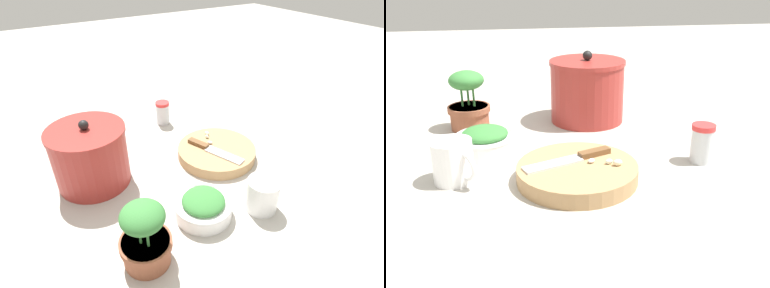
# 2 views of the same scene
# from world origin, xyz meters

# --- Properties ---
(ground_plane) EXTENTS (5.00, 5.00, 0.00)m
(ground_plane) POSITION_xyz_m (0.00, 0.00, 0.00)
(ground_plane) COLOR #B2ADA3
(cutting_board) EXTENTS (0.26, 0.26, 0.04)m
(cutting_board) POSITION_xyz_m (0.02, -0.09, 0.02)
(cutting_board) COLOR tan
(cutting_board) RESTS_ON ground_plane
(chef_knife) EXTENTS (0.21, 0.10, 0.01)m
(chef_knife) POSITION_xyz_m (0.01, -0.06, 0.04)
(chef_knife) COLOR brown
(chef_knife) RESTS_ON cutting_board
(garlic_cloves) EXTENTS (0.07, 0.04, 0.01)m
(garlic_cloves) POSITION_xyz_m (0.08, -0.09, 0.04)
(garlic_cloves) COLOR #F0E7C5
(garlic_cloves) RESTS_ON cutting_board
(herb_bowl) EXTENTS (0.16, 0.16, 0.07)m
(herb_bowl) POSITION_xyz_m (-0.18, 0.10, 0.03)
(herb_bowl) COLOR white
(herb_bowl) RESTS_ON ground_plane
(spice_jar) EXTENTS (0.05, 0.05, 0.09)m
(spice_jar) POSITION_xyz_m (0.32, -0.04, 0.05)
(spice_jar) COLOR silver
(spice_jar) RESTS_ON ground_plane
(coffee_mug) EXTENTS (0.10, 0.11, 0.09)m
(coffee_mug) POSITION_xyz_m (-0.24, -0.05, 0.05)
(coffee_mug) COLOR white
(coffee_mug) RESTS_ON ground_plane
(stock_pot) EXTENTS (0.22, 0.22, 0.21)m
(stock_pot) POSITION_xyz_m (0.11, 0.30, 0.09)
(stock_pot) COLOR #9E2D28
(stock_pot) RESTS_ON ground_plane
(potted_herb) EXTENTS (0.12, 0.12, 0.17)m
(potted_herb) POSITION_xyz_m (-0.23, 0.29, 0.07)
(potted_herb) COLOR #935138
(potted_herb) RESTS_ON ground_plane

